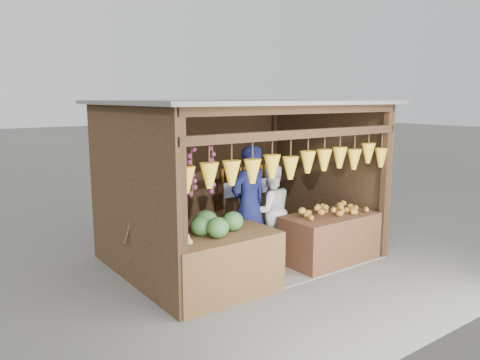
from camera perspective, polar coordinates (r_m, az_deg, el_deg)
name	(u,v)px	position (r m, az deg, el deg)	size (l,w,h in m)	color
ground	(241,256)	(8.17, 0.11, -9.30)	(80.00, 80.00, 0.00)	#514F49
stall_structure	(241,161)	(7.73, 0.10, 2.30)	(4.30, 3.30, 2.66)	slate
back_shelf	(245,189)	(9.55, 0.62, -1.05)	(1.25, 0.32, 1.32)	#382314
counter_left	(220,265)	(6.55, -2.46, -10.30)	(1.64, 0.85, 0.86)	#4A2D18
counter_right	(329,238)	(7.97, 10.84, -6.96)	(1.60, 0.85, 0.80)	#4C2A19
stool	(142,273)	(7.21, -11.89, -11.00)	(0.31, 0.31, 0.29)	black
man_standing	(249,205)	(7.64, 1.09, -3.05)	(0.71, 0.47, 1.95)	#151A51
woman_standing	(270,211)	(8.00, 3.70, -3.77)	(0.78, 0.61, 1.60)	white
vendor_seated	(140,231)	(7.01, -12.08, -6.14)	(0.48, 0.31, 0.98)	#552D22
melon_pile	(216,222)	(6.44, -2.98, -5.16)	(1.00, 0.50, 0.32)	#124316
tanfruit_pile	(183,239)	(6.05, -6.94, -7.16)	(0.34, 0.40, 0.13)	tan
mango_pile	(334,208)	(7.83, 11.35, -3.41)	(1.40, 0.64, 0.22)	#CA611B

